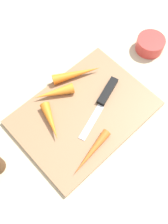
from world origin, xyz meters
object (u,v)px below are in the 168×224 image
small_bowl (150,44)px  carrot_long (91,152)px  cutting_board (84,113)px  carrot_short (54,93)px  knife (107,96)px  carrot_shortest (51,121)px  carrot_longest (77,74)px

small_bowl → carrot_long: bearing=-161.4°
cutting_board → carrot_short: carrot_short is taller
knife → carrot_long: bearing=13.6°
carrot_long → carrot_short: 0.19m
carrot_short → carrot_shortest: bearing=70.8°
knife → cutting_board: bearing=-24.2°
knife → carrot_longest: carrot_longest is taller
cutting_board → carrot_short: 0.10m
carrot_longest → carrot_long: bearing=-97.9°
knife → carrot_shortest: size_ratio=1.88×
cutting_board → knife: bearing=-6.2°
knife → small_bowl: small_bowl is taller
carrot_long → carrot_shortest: carrot_shortest is taller
cutting_board → carrot_short: bearing=105.0°
cutting_board → carrot_short: size_ratio=3.31×
knife → carrot_longest: 0.11m
knife → carrot_long: carrot_long is taller
carrot_shortest → carrot_longest: carrot_longest is taller
cutting_board → carrot_shortest: bearing=157.9°
cutting_board → carrot_shortest: carrot_shortest is taller
carrot_short → carrot_longest: same height
knife → carrot_longest: bearing=-100.4°
carrot_short → knife: bearing=161.7°
cutting_board → carrot_long: size_ratio=2.70×
small_bowl → carrot_longest: bearing=163.6°
carrot_shortest → carrot_short: carrot_short is taller
cutting_board → carrot_shortest: (-0.08, 0.03, 0.02)m
cutting_board → small_bowl: bearing=5.1°
carrot_shortest → carrot_short: (0.06, 0.06, 0.00)m
carrot_short → cutting_board: bearing=131.5°
carrot_shortest → carrot_short: bearing=155.7°
knife → carrot_longest: size_ratio=1.40×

